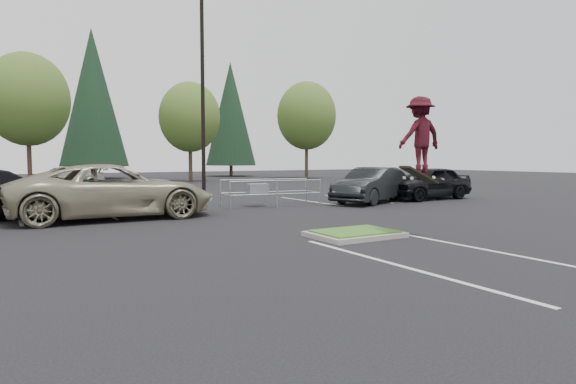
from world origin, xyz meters
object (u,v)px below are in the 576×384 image
skateboarder (420,135)px  car_r_black (428,183)px  decid_b (27,102)px  car_far_silver (62,179)px  car_r_charc (372,185)px  decid_c (190,119)px  conif_b (93,97)px  cart_corral (261,189)px  car_l_tan (114,191)px  light_pole (203,103)px  decid_d (306,118)px  conif_c (231,114)px

skateboarder → car_r_black: (8.80, 8.00, -1.73)m
decid_b → car_far_silver: 10.14m
car_r_charc → decid_b: bearing=-175.6°
decid_b → decid_c: bearing=-3.3°
skateboarder → car_far_silver: skateboarder is taller
decid_b → conif_b: 11.78m
cart_corral → car_far_silver: car_far_silver is taller
car_l_tan → light_pole: bearing=-44.1°
decid_b → cart_corral: bearing=-71.6°
cart_corral → car_r_charc: size_ratio=0.86×
decid_d → car_far_silver: decid_d is taller
cart_corral → car_far_silver: size_ratio=0.81×
decid_c → cart_corral: (-4.51, -21.78, -4.55)m
decid_d → car_l_tan: decid_d is taller
decid_b → conif_c: (20.01, 8.97, 0.80)m
light_pole → decid_c: 18.67m
car_l_tan → decid_d: bearing=-43.0°
light_pole → decid_c: size_ratio=1.21×
decid_d → skateboarder: size_ratio=4.41×
decid_d → skateboarder: decid_d is taller
conif_b → car_far_silver: conif_b is taller
decid_b → decid_c: decid_b is taller
skateboarder → decid_c: bearing=-95.9°
car_far_silver → conif_c: bearing=118.1°
car_l_tan → car_r_charc: bearing=-89.1°
cart_corral → car_far_silver: bearing=120.6°
decid_c → car_l_tan: 25.50m
car_r_charc → car_l_tan: bearing=-113.6°
decid_c → car_r_charc: 23.27m
decid_b → light_pole: bearing=-70.6°
light_pole → cart_corral: light_pole is taller
light_pole → skateboarder: size_ratio=4.74×
decid_b → skateboarder: 32.54m
decid_d → conif_b: size_ratio=0.65×
decid_c → cart_corral: decid_c is taller
light_pole → decid_b: light_pole is taller
car_l_tan → car_r_black: bearing=-89.1°
conif_c → car_far_silver: bearing=-136.8°
decid_d → car_r_black: bearing=-108.9°
conif_b → cart_corral: bearing=-87.4°
conif_c → cart_corral: size_ratio=3.04×
decid_c → cart_corral: bearing=-101.7°
decid_b → conif_c: conif_c is taller
car_r_black → decid_c: bearing=-172.0°
decid_b → conif_c: 21.94m
conif_c → decid_c: bearing=-129.6°
decid_c → decid_d: size_ratio=0.89×
conif_c → skateboarder: (-12.80, -40.50, -4.31)m
decid_c → car_r_black: 23.61m
car_r_charc → cart_corral: bearing=-125.5°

